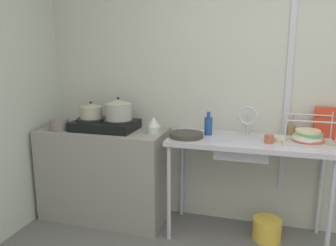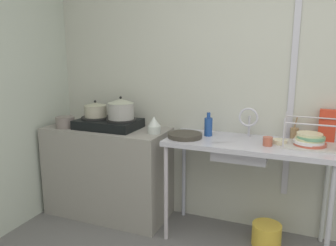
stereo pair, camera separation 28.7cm
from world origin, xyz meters
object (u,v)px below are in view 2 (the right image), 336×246
utensil_jar (294,133)px  sink_basin (241,150)px  stove (109,123)px  frying_pan (185,135)px  percolator (154,125)px  faucet (249,118)px  pot_beside_stove (65,122)px  small_bowl_on_drainboard (280,142)px  bucket_on_floor (266,235)px  bottle_by_sink (208,126)px  cup_by_rack (268,141)px  cereal_box (331,126)px  dish_rack (310,141)px  pot_on_right_burner (121,109)px  pot_on_left_burner (95,110)px

utensil_jar → sink_basin: bearing=-149.4°
stove → frying_pan: bearing=-4.8°
percolator → faucet: 0.82m
stove → pot_beside_stove: 0.43m
faucet → small_bowl_on_drainboard: bearing=-19.2°
utensil_jar → bucket_on_floor: 0.88m
pot_beside_stove → bottle_by_sink: 1.39m
stove → faucet: (1.29, 0.12, 0.12)m
cup_by_rack → cereal_box: cereal_box is taller
stove → dish_rack: size_ratio=1.48×
pot_on_right_burner → sink_basin: bearing=-0.7°
cup_by_rack → percolator: bearing=177.6°
pot_on_right_burner → bottle_by_sink: pot_on_right_burner is taller
stove → pot_on_right_burner: pot_on_right_burner is taller
pot_on_right_burner → small_bowl_on_drainboard: (1.41, 0.03, -0.18)m
small_bowl_on_drainboard → pot_on_left_burner: bearing=-179.1°
pot_on_right_burner → pot_beside_stove: size_ratio=1.37×
stove → pot_on_left_burner: (-0.14, 0.00, 0.12)m
stove → bottle_by_sink: bearing=4.2°
sink_basin → dish_rack: dish_rack is taller
pot_on_left_burner → dish_rack: size_ratio=0.54×
frying_pan → sink_basin: bearing=6.4°
sink_basin → faucet: size_ratio=1.64×
faucet → sink_basin: bearing=-102.2°
pot_on_left_burner → cereal_box: 2.08m
small_bowl_on_drainboard → utensil_jar: size_ratio=0.58×
small_bowl_on_drainboard → pot_on_right_burner: bearing=-178.9°
percolator → dish_rack: size_ratio=0.39×
pot_beside_stove → frying_pan: bearing=2.6°
bucket_on_floor → cup_by_rack: bearing=-120.7°
small_bowl_on_drainboard → cereal_box: (0.37, 0.19, 0.11)m
pot_on_left_burner → pot_beside_stove: 0.32m
pot_on_right_burner → faucet: (1.15, 0.12, -0.03)m
percolator → small_bowl_on_drainboard: 1.07m
pot_beside_stove → percolator: 0.90m
pot_on_left_burner → cereal_box: bearing=6.0°
bucket_on_floor → faucet: bearing=150.0°
dish_rack → bucket_on_floor: (-0.27, -0.04, -0.83)m
pot_on_left_burner → cup_by_rack: bearing=-2.2°
stove → frying_pan: size_ratio=2.01×
cup_by_rack → small_bowl_on_drainboard: cup_by_rack is taller
pot_on_right_burner → bottle_by_sink: 0.83m
sink_basin → faucet: faucet is taller
cup_by_rack → bucket_on_floor: bearing=59.3°
pot_beside_stove → bottle_by_sink: bearing=8.0°
pot_beside_stove → faucet: size_ratio=0.69×
small_bowl_on_drainboard → bucket_on_floor: 0.81m
pot_beside_stove → cereal_box: 2.36m
small_bowl_on_drainboard → bottle_by_sink: size_ratio=0.56×
pot_on_left_burner → bucket_on_floor: size_ratio=0.89×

